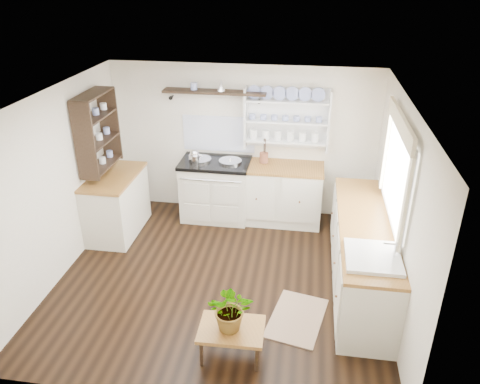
# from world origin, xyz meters

# --- Properties ---
(floor) EXTENTS (4.00, 3.80, 0.01)m
(floor) POSITION_xyz_m (0.00, 0.00, 0.00)
(floor) COLOR black
(floor) RESTS_ON ground
(wall_back) EXTENTS (4.00, 0.02, 2.30)m
(wall_back) POSITION_xyz_m (0.00, 1.90, 1.15)
(wall_back) COLOR silver
(wall_back) RESTS_ON ground
(wall_right) EXTENTS (0.02, 3.80, 2.30)m
(wall_right) POSITION_xyz_m (2.00, 0.00, 1.15)
(wall_right) COLOR silver
(wall_right) RESTS_ON ground
(wall_left) EXTENTS (0.02, 3.80, 2.30)m
(wall_left) POSITION_xyz_m (-2.00, 0.00, 1.15)
(wall_left) COLOR silver
(wall_left) RESTS_ON ground
(ceiling) EXTENTS (4.00, 3.80, 0.01)m
(ceiling) POSITION_xyz_m (0.00, 0.00, 2.30)
(ceiling) COLOR white
(ceiling) RESTS_ON wall_back
(window) EXTENTS (0.08, 1.55, 1.22)m
(window) POSITION_xyz_m (1.95, 0.15, 1.56)
(window) COLOR white
(window) RESTS_ON wall_right
(aga_cooker) EXTENTS (1.04, 0.72, 0.96)m
(aga_cooker) POSITION_xyz_m (-0.37, 1.57, 0.47)
(aga_cooker) COLOR beige
(aga_cooker) RESTS_ON floor
(back_cabinets) EXTENTS (1.27, 0.63, 0.90)m
(back_cabinets) POSITION_xyz_m (0.60, 1.60, 0.46)
(back_cabinets) COLOR beige
(back_cabinets) RESTS_ON floor
(right_cabinets) EXTENTS (0.62, 2.43, 0.90)m
(right_cabinets) POSITION_xyz_m (1.70, 0.10, 0.46)
(right_cabinets) COLOR beige
(right_cabinets) RESTS_ON floor
(belfast_sink) EXTENTS (0.55, 0.60, 0.45)m
(belfast_sink) POSITION_xyz_m (1.70, -0.65, 0.80)
(belfast_sink) COLOR white
(belfast_sink) RESTS_ON right_cabinets
(left_cabinets) EXTENTS (0.62, 1.13, 0.90)m
(left_cabinets) POSITION_xyz_m (-1.70, 0.90, 0.46)
(left_cabinets) COLOR beige
(left_cabinets) RESTS_ON floor
(plate_rack) EXTENTS (1.20, 0.22, 0.90)m
(plate_rack) POSITION_xyz_m (0.65, 1.86, 1.56)
(plate_rack) COLOR white
(plate_rack) RESTS_ON wall_back
(high_shelf) EXTENTS (1.50, 0.29, 0.16)m
(high_shelf) POSITION_xyz_m (-0.40, 1.78, 1.91)
(high_shelf) COLOR black
(high_shelf) RESTS_ON wall_back
(left_shelving) EXTENTS (0.28, 0.80, 1.05)m
(left_shelving) POSITION_xyz_m (-1.84, 0.90, 1.55)
(left_shelving) COLOR black
(left_shelving) RESTS_ON wall_left
(kettle) EXTENTS (0.17, 0.17, 0.20)m
(kettle) POSITION_xyz_m (-0.65, 1.45, 1.03)
(kettle) COLOR silver
(kettle) RESTS_ON aga_cooker
(utensil_crock) EXTENTS (0.13, 0.13, 0.15)m
(utensil_crock) POSITION_xyz_m (0.34, 1.68, 0.99)
(utensil_crock) COLOR brown
(utensil_crock) RESTS_ON back_cabinets
(center_table) EXTENTS (0.66, 0.48, 0.35)m
(center_table) POSITION_xyz_m (0.35, -1.26, 0.30)
(center_table) COLOR brown
(center_table) RESTS_ON floor
(potted_plant) EXTENTS (0.47, 0.41, 0.48)m
(potted_plant) POSITION_xyz_m (0.35, -1.26, 0.59)
(potted_plant) COLOR #3F7233
(potted_plant) RESTS_ON center_table
(floor_rug) EXTENTS (0.71, 0.95, 0.02)m
(floor_rug) POSITION_xyz_m (0.98, -0.62, 0.01)
(floor_rug) COLOR #82624C
(floor_rug) RESTS_ON floor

